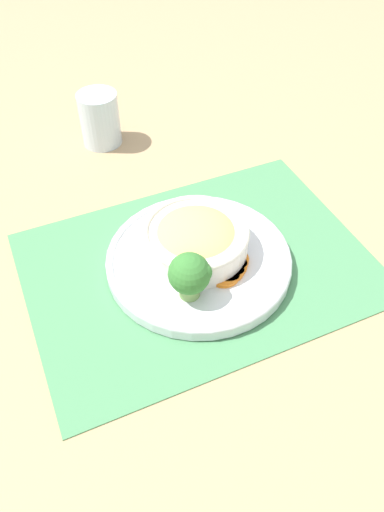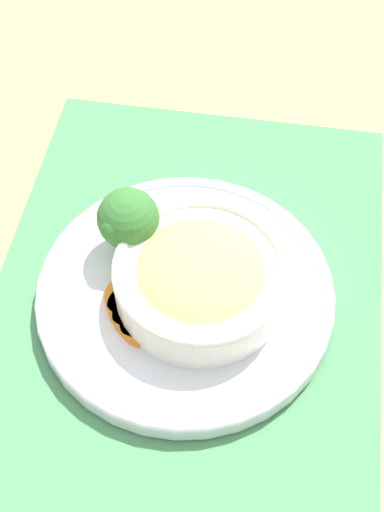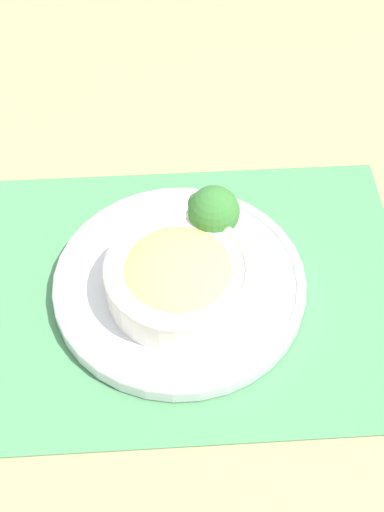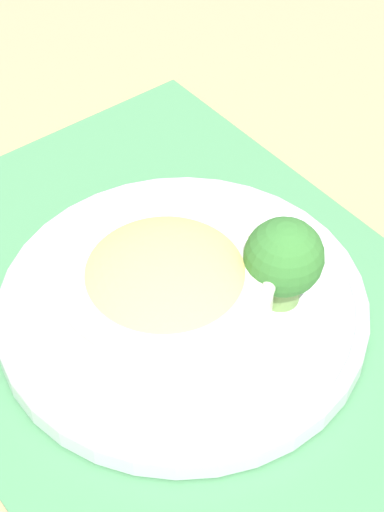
{
  "view_description": "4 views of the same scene",
  "coord_description": "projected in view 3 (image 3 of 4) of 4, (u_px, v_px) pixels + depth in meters",
  "views": [
    {
      "loc": [
        0.17,
        0.48,
        0.57
      ],
      "look_at": [
        0.02,
        0.01,
        0.04
      ],
      "focal_mm": 35.0,
      "sensor_mm": 36.0,
      "label": 1
    },
    {
      "loc": [
        -0.35,
        -0.1,
        0.58
      ],
      "look_at": [
        0.02,
        -0.0,
        0.05
      ],
      "focal_mm": 50.0,
      "sensor_mm": 36.0,
      "label": 2
    },
    {
      "loc": [
        0.03,
        -0.47,
        0.65
      ],
      "look_at": [
        0.01,
        0.01,
        0.05
      ],
      "focal_mm": 50.0,
      "sensor_mm": 36.0,
      "label": 3
    },
    {
      "loc": [
        0.36,
        -0.22,
        0.5
      ],
      "look_at": [
        -0.01,
        0.02,
        0.05
      ],
      "focal_mm": 60.0,
      "sensor_mm": 36.0,
      "label": 4
    }
  ],
  "objects": [
    {
      "name": "ground_plane",
      "position": [
        180.0,
        291.0,
        0.8
      ],
      "size": [
        4.0,
        4.0,
        0.0
      ],
      "primitive_type": "plane",
      "color": "tan"
    },
    {
      "name": "placemat",
      "position": [
        180.0,
        290.0,
        0.8
      ],
      "size": [
        0.55,
        0.42,
        0.0
      ],
      "color": "#4C8C59",
      "rests_on": "ground_plane"
    },
    {
      "name": "plate",
      "position": [
        179.0,
        283.0,
        0.79
      ],
      "size": [
        0.28,
        0.28,
        0.02
      ],
      "color": "silver",
      "rests_on": "placemat"
    },
    {
      "name": "bowl",
      "position": [
        183.0,
        276.0,
        0.75
      ],
      "size": [
        0.16,
        0.16,
        0.05
      ],
      "color": "silver",
      "rests_on": "plate"
    },
    {
      "name": "broccoli_floret",
      "position": [
        213.0,
        213.0,
        0.79
      ],
      "size": [
        0.06,
        0.06,
        0.07
      ],
      "color": "#759E51",
      "rests_on": "plate"
    },
    {
      "name": "carrot_slice_near",
      "position": [
        162.0,
        246.0,
        0.81
      ],
      "size": [
        0.05,
        0.05,
        0.01
      ],
      "color": "orange",
      "rests_on": "plate"
    },
    {
      "name": "carrot_slice_middle",
      "position": [
        154.0,
        249.0,
        0.81
      ],
      "size": [
        0.05,
        0.05,
        0.01
      ],
      "color": "orange",
      "rests_on": "plate"
    },
    {
      "name": "carrot_slice_far",
      "position": [
        146.0,
        254.0,
        0.8
      ],
      "size": [
        0.05,
        0.05,
        0.01
      ],
      "color": "orange",
      "rests_on": "plate"
    },
    {
      "name": "carrot_slice_extra",
      "position": [
        140.0,
        261.0,
        0.8
      ],
      "size": [
        0.05,
        0.05,
        0.01
      ],
      "color": "orange",
      "rests_on": "plate"
    }
  ]
}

